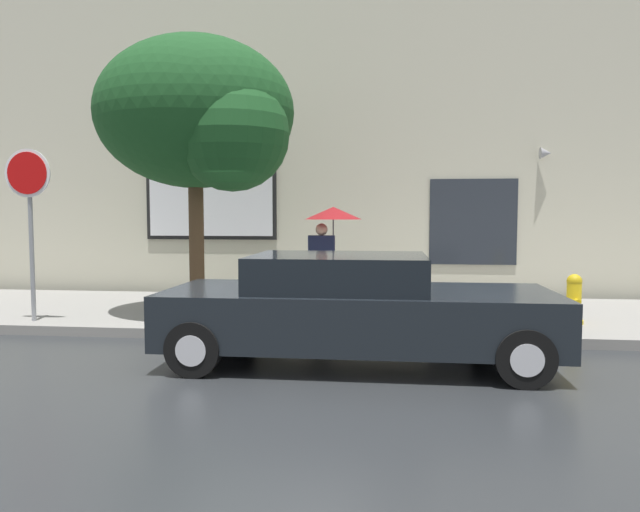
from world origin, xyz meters
TOP-DOWN VIEW (x-y plane):
  - ground_plane at (0.00, 0.00)m, footprint 60.00×60.00m
  - sidewalk at (0.00, 3.00)m, footprint 20.00×4.00m
  - building_facade at (-0.01, 5.50)m, footprint 20.00×0.67m
  - parked_car at (1.09, -0.02)m, footprint 4.74×1.95m
  - fire_hydrant at (4.38, 2.16)m, footprint 0.30×0.44m
  - pedestrian_with_umbrella at (0.49, 2.90)m, footprint 1.01×1.01m
  - street_tree at (-1.56, 2.19)m, footprint 3.32×2.82m
  - stop_sign at (-4.12, 1.38)m, footprint 0.76×0.10m

SIDE VIEW (x-z plane):
  - ground_plane at x=0.00m, z-range 0.00..0.00m
  - sidewalk at x=0.00m, z-range 0.00..0.15m
  - fire_hydrant at x=4.38m, z-range 0.14..0.92m
  - parked_car at x=1.09m, z-range 0.00..1.35m
  - pedestrian_with_umbrella at x=0.49m, z-range 0.70..2.54m
  - stop_sign at x=-4.12m, z-range 0.71..3.44m
  - street_tree at x=-1.56m, z-range 1.12..5.76m
  - building_facade at x=-0.01m, z-range -0.01..6.99m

